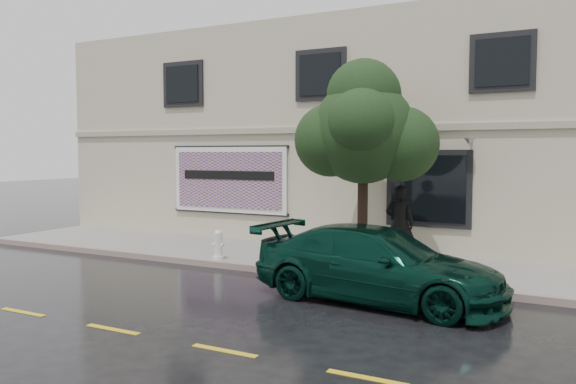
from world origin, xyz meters
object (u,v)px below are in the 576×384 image
at_px(car, 378,264).
at_px(pedestrian, 400,224).
at_px(fire_hydrant, 218,245).
at_px(street_tree, 363,133).

distance_m(car, pedestrian, 3.34).
bearing_deg(fire_hydrant, street_tree, -1.67).
relative_size(pedestrian, fire_hydrant, 2.58).
bearing_deg(car, fire_hydrant, 77.70).
relative_size(pedestrian, street_tree, 0.43).
distance_m(pedestrian, street_tree, 2.49).
height_order(car, fire_hydrant, car).
relative_size(car, fire_hydrant, 6.57).
relative_size(street_tree, fire_hydrant, 5.94).
bearing_deg(pedestrian, fire_hydrant, 9.66).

